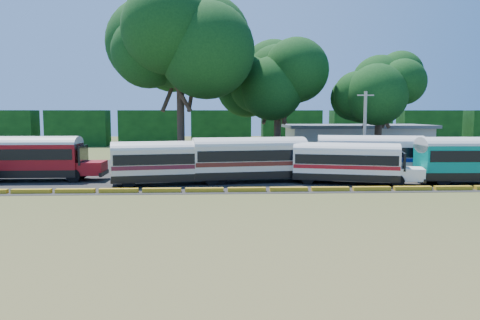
{
  "coord_description": "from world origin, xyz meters",
  "views": [
    {
      "loc": [
        -0.51,
        -31.74,
        5.59
      ],
      "look_at": [
        1.25,
        6.0,
        1.76
      ],
      "focal_mm": 35.0,
      "sensor_mm": 36.0,
      "label": 1
    }
  ],
  "objects_px": {
    "bus_white_red": "(349,161)",
    "tree_west": "(180,45)",
    "bus_red": "(26,155)",
    "bus_cream_west": "(170,160)"
  },
  "relations": [
    {
      "from": "bus_red",
      "to": "bus_cream_west",
      "type": "distance_m",
      "value": 12.27
    },
    {
      "from": "bus_white_red",
      "to": "tree_west",
      "type": "xyz_separation_m",
      "value": [
        -14.18,
        13.84,
        10.81
      ]
    },
    {
      "from": "bus_red",
      "to": "tree_west",
      "type": "height_order",
      "value": "tree_west"
    },
    {
      "from": "bus_red",
      "to": "bus_white_red",
      "type": "xyz_separation_m",
      "value": [
        25.95,
        -2.77,
        -0.28
      ]
    },
    {
      "from": "bus_red",
      "to": "tree_west",
      "type": "distance_m",
      "value": 19.29
    },
    {
      "from": "bus_cream_west",
      "to": "tree_west",
      "type": "xyz_separation_m",
      "value": [
        -0.24,
        13.59,
        10.72
      ]
    },
    {
      "from": "bus_cream_west",
      "to": "tree_west",
      "type": "bearing_deg",
      "value": 80.66
    },
    {
      "from": "bus_white_red",
      "to": "tree_west",
      "type": "height_order",
      "value": "tree_west"
    },
    {
      "from": "bus_white_red",
      "to": "tree_west",
      "type": "distance_m",
      "value": 22.57
    },
    {
      "from": "bus_red",
      "to": "tree_west",
      "type": "relative_size",
      "value": 0.65
    }
  ]
}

